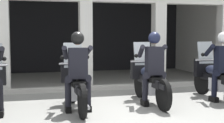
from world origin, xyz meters
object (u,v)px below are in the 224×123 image
(police_officer_center_left, at_px, (78,65))
(motorcycle_far_right, at_px, (215,78))
(police_officer_center_right, at_px, (154,62))
(police_officer_far_right, at_px, (222,60))
(motorcycle_center_right, at_px, (149,80))
(motorcycle_center_left, at_px, (76,84))

(police_officer_center_left, xyz_separation_m, motorcycle_far_right, (3.32, 0.42, -0.44))
(police_officer_center_right, bearing_deg, police_officer_far_right, 12.26)
(motorcycle_center_right, height_order, police_officer_far_right, police_officer_far_right)
(motorcycle_center_left, relative_size, police_officer_far_right, 1.29)
(motorcycle_far_right, bearing_deg, police_officer_center_left, -168.51)
(police_officer_center_left, xyz_separation_m, motorcycle_center_right, (1.66, 0.43, -0.44))
(motorcycle_center_left, relative_size, motorcycle_far_right, 1.00)
(motorcycle_far_right, relative_size, police_officer_far_right, 1.29)
(police_officer_center_right, relative_size, motorcycle_far_right, 0.78)
(police_officer_center_left, height_order, motorcycle_center_right, police_officer_center_left)
(motorcycle_center_left, relative_size, police_officer_center_right, 1.29)
(motorcycle_center_right, distance_m, police_officer_far_right, 1.74)
(motorcycle_center_left, distance_m, motorcycle_far_right, 3.32)
(motorcycle_center_left, height_order, motorcycle_far_right, same)
(motorcycle_center_left, xyz_separation_m, police_officer_far_right, (3.32, -0.15, 0.44))
(police_officer_center_left, distance_m, motorcycle_far_right, 3.37)
(police_officer_center_left, height_order, police_officer_center_right, same)
(motorcycle_center_right, height_order, motorcycle_far_right, same)
(motorcycle_center_right, bearing_deg, police_officer_center_right, -77.55)
(police_officer_center_left, bearing_deg, police_officer_center_right, 12.50)
(motorcycle_center_right, relative_size, motorcycle_far_right, 1.00)
(police_officer_center_left, height_order, motorcycle_far_right, police_officer_center_left)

